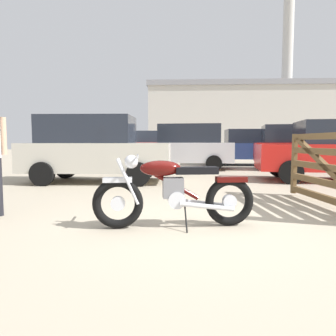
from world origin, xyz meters
The scene contains 9 objects.
ground_plane centered at (0.00, 0.00, 0.00)m, with size 80.00×80.00×0.00m, color tan.
vintage_motorcycle centered at (-0.41, -0.16, 0.45)m, with size 2.07×0.62×0.94m.
pale_sedan_back centered at (3.93, 4.80, 0.84)m, with size 4.37×2.28×1.67m.
dark_sedan_left centered at (2.71, 10.84, 0.84)m, with size 4.21×1.94×1.67m.
red_hatchback_near centered at (-0.19, 8.45, 0.92)m, with size 4.05×2.14×1.78m.
silver_sedan_mid centered at (-1.93, 14.93, 0.94)m, with size 4.95×2.62×1.74m.
blue_hatchback_right centered at (4.76, 8.23, 0.94)m, with size 4.91×2.50×1.74m.
white_estate_far centered at (-2.69, 4.29, 0.92)m, with size 3.93×1.88×1.78m.
industrial_building centered at (5.89, 30.56, 3.55)m, with size 19.53×9.41×15.91m.
Camera 1 is at (-0.27, -4.13, 1.09)m, focal length 33.58 mm.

